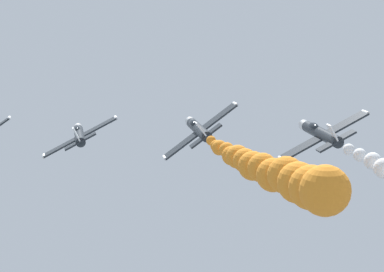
% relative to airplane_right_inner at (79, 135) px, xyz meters
% --- Properties ---
extents(airplane_right_inner, '(8.68, 10.35, 4.66)m').
position_rel_airplane_right_inner_xyz_m(airplane_right_inner, '(0.00, 0.00, 0.00)').
color(airplane_right_inner, '#23282D').
extents(airplane_left_outer, '(7.93, 10.35, 5.94)m').
position_rel_airplane_right_inner_xyz_m(airplane_left_outer, '(12.04, -10.08, 2.00)').
color(airplane_left_outer, '#23282D').
extents(smoke_trail_left_outer, '(6.05, 24.67, 3.64)m').
position_rel_airplane_right_inner_xyz_m(smoke_trail_left_outer, '(14.43, -34.05, 2.27)').
color(smoke_trail_left_outer, orange).
extents(airplane_right_outer, '(8.66, 10.35, 4.70)m').
position_rel_airplane_right_inner_xyz_m(airplane_right_outer, '(22.28, -19.09, 2.79)').
color(airplane_right_outer, '#23282D').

